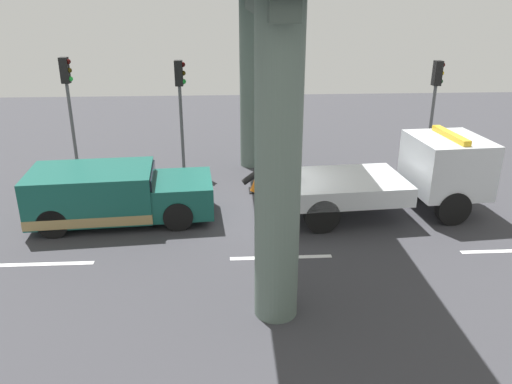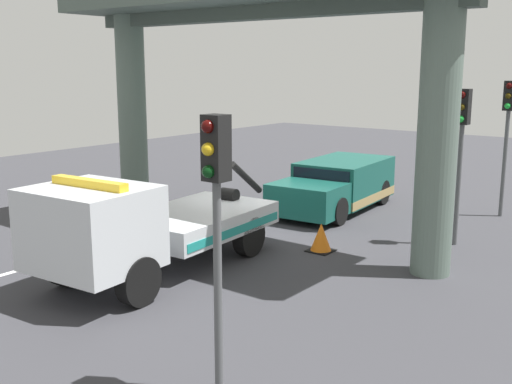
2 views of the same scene
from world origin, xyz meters
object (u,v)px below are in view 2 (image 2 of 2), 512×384
Objects in this scene: towed_van_green at (337,186)px; traffic_cone_orange at (321,238)px; traffic_light_far at (462,132)px; traffic_light_mid at (216,194)px; traffic_light_near at (508,118)px; tow_truck_white at (141,226)px.

towed_van_green reaches higher than traffic_cone_orange.
traffic_light_far is 9.50m from traffic_light_mid.
towed_van_green is 12.29m from traffic_light_mid.
traffic_light_near is (-2.31, 4.59, 2.29)m from towed_van_green.
traffic_light_mid is at bearing 20.00° from traffic_cone_orange.
traffic_light_near is 5.76× the size of traffic_cone_orange.
traffic_light_near is 4.00m from traffic_light_far.
traffic_light_near reaches higher than traffic_light_mid.
tow_truck_white is at bearing -26.01° from traffic_cone_orange.
traffic_light_far is 5.58× the size of traffic_cone_orange.
traffic_light_near reaches higher than tow_truck_white.
traffic_cone_orange is at bearing 25.74° from towed_van_green.
towed_van_green is (-8.56, -0.07, -0.42)m from tow_truck_white.
traffic_cone_orange is at bearing -20.36° from traffic_light_near.
traffic_light_far is 4.50m from traffic_cone_orange.
traffic_light_near reaches higher than traffic_light_far.
traffic_light_far is at bearing 146.64° from tow_truck_white.
traffic_light_far is at bearing 180.00° from traffic_light_mid.
traffic_light_mid reaches higher than traffic_cone_orange.
traffic_light_far reaches higher than tow_truck_white.
traffic_light_far is at bearing 137.25° from traffic_cone_orange.
traffic_light_mid is (2.63, 4.52, 1.73)m from tow_truck_white.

